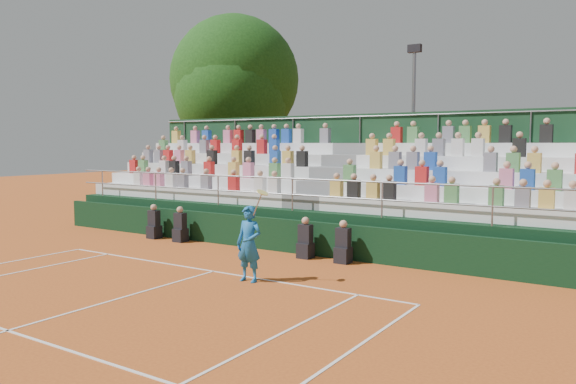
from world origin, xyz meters
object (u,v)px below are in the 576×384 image
Objects in this scene: floodlight_mast at (413,116)px; tree_east at (235,80)px; tree_west at (232,96)px; tennis_player at (249,244)px.

tree_east is at bearing 177.11° from floodlight_mast.
tree_west is 1.18× the size of floodlight_mast.
floodlight_mast is at bearing 0.45° from tree_west.
tennis_player is at bearing -49.91° from tree_west.
tree_west is at bearing -64.47° from tree_east.
floodlight_mast is (10.36, 0.08, -1.39)m from tree_west.
tree_east is 10.92m from floodlight_mast.
floodlight_mast is at bearing -2.89° from tree_east.
tree_west is 10.45m from floodlight_mast.
tree_west is at bearing -179.55° from floodlight_mast.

